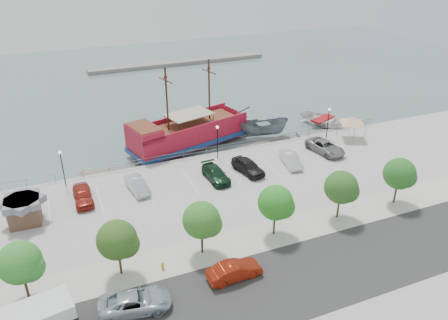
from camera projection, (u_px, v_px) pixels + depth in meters
name	position (u px, v px, depth m)	size (l,w,h in m)	color
ground	(239.00, 189.00, 49.31)	(160.00, 160.00, 0.00)	#526566
street	(319.00, 272.00, 35.68)	(100.00, 8.00, 0.04)	#2F2E2F
sidewalk	(283.00, 231.00, 40.62)	(100.00, 4.00, 0.05)	beige
seawall_railing	(214.00, 150.00, 55.04)	(50.00, 0.06, 1.00)	#5D5D5E
far_shore	(179.00, 63.00, 97.81)	(40.00, 3.00, 0.80)	gray
pirate_ship	(197.00, 131.00, 59.16)	(19.34, 9.91, 11.97)	#A31228
patrol_boat	(263.00, 130.00, 61.27)	(2.62, 6.96, 2.69)	slate
speedboat	(323.00, 121.00, 65.80)	(5.06, 7.08, 1.47)	white
dock_west	(108.00, 173.00, 52.34)	(6.54, 1.87, 0.37)	#6D6459
dock_mid	(271.00, 144.00, 59.83)	(7.06, 2.02, 0.40)	#6D665C
dock_east	(323.00, 134.00, 62.73)	(7.59, 2.17, 0.43)	gray
shed	(24.00, 210.00, 41.36)	(3.27, 3.27, 2.60)	brown
canopy_tent	(353.00, 117.00, 58.07)	(5.37, 5.37, 3.55)	slate
street_van	(135.00, 302.00, 31.74)	(2.46, 5.33, 1.48)	#9BA7B2
street_sedan	(234.00, 271.00, 34.74)	(1.56, 4.47, 1.47)	maroon
fire_hydrant	(163.00, 266.00, 35.80)	(0.24, 0.24, 0.69)	orange
lamp_post_left	(62.00, 162.00, 46.75)	(0.36, 0.36, 4.28)	black
lamp_post_mid	(217.00, 136.00, 52.87)	(0.36, 0.36, 4.28)	black
lamp_post_right	(329.00, 118.00, 58.32)	(0.36, 0.36, 4.28)	black
tree_a	(22.00, 264.00, 31.63)	(3.30, 3.20, 5.00)	#473321
tree_b	(119.00, 241.00, 34.01)	(3.30, 3.20, 5.00)	#473321
tree_c	(203.00, 221.00, 36.40)	(3.30, 3.20, 5.00)	#473321
tree_d	(277.00, 204.00, 38.78)	(3.30, 3.20, 5.00)	#473321
tree_e	(343.00, 188.00, 41.16)	(3.30, 3.20, 5.00)	#473321
tree_f	(401.00, 175.00, 43.54)	(3.30, 3.20, 5.00)	#473321
parked_car_a	(83.00, 195.00, 44.83)	(1.85, 4.59, 1.56)	maroon
parked_car_b	(137.00, 185.00, 46.81)	(1.53, 4.39, 1.45)	silver
parked_car_d	(216.00, 174.00, 48.98)	(1.99, 4.89, 1.42)	black
parked_car_e	(248.00, 166.00, 50.45)	(1.93, 4.80, 1.64)	black
parked_car_f	(291.00, 160.00, 52.17)	(1.54, 4.41, 1.45)	silver
parked_car_g	(325.00, 147.00, 55.23)	(2.54, 5.50, 1.53)	gray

